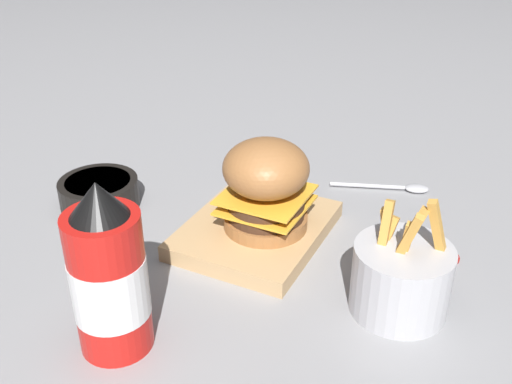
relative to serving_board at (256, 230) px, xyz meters
The scene contains 8 objects.
ground_plane 0.05m from the serving_board, 22.96° to the right, with size 6.00×6.00×0.00m, color gray.
serving_board is the anchor object (origin of this frame).
burger 0.08m from the serving_board, 86.50° to the left, with size 0.12×0.12×0.13m.
ketchup_bottle 0.27m from the serving_board, ahead, with size 0.08×0.08×0.20m.
fries_basket 0.23m from the serving_board, 73.80° to the left, with size 0.12×0.12×0.15m.
side_bowl 0.26m from the serving_board, 83.95° to the right, with size 0.12×0.12×0.04m.
spoon 0.27m from the serving_board, 146.89° to the left, with size 0.07×0.16×0.01m.
ketchup_puddle 0.26m from the serving_board, 105.06° to the left, with size 0.05×0.05×0.00m.
Camera 1 is at (0.60, 0.33, 0.47)m, focal length 42.00 mm.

